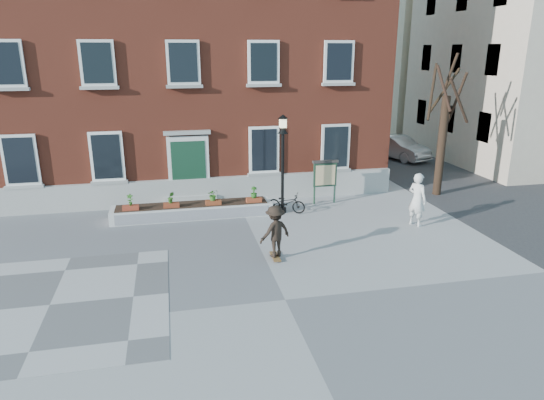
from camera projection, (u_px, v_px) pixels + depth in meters
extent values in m
plane|color=gray|center=(285.00, 300.00, 12.73)|extent=(100.00, 100.00, 0.00)
cube|color=#555558|center=(50.00, 305.00, 12.47)|extent=(6.00, 6.00, 0.01)
imported|color=black|center=(286.00, 203.00, 19.44)|extent=(1.62, 1.19, 0.81)
imported|color=silver|center=(398.00, 147.00, 28.97)|extent=(2.82, 4.40, 1.37)
imported|color=silver|center=(417.00, 200.00, 17.84)|extent=(0.76, 0.87, 2.01)
cube|color=brown|center=(179.00, 56.00, 23.61)|extent=(18.00, 10.00, 12.00)
cube|color=#A6A6A1|center=(190.00, 192.00, 20.46)|extent=(18.00, 0.24, 1.10)
cube|color=#9C9B96|center=(191.00, 203.00, 20.47)|extent=(2.60, 0.80, 0.20)
cube|color=#A9A9A4|center=(190.00, 197.00, 20.55)|extent=(2.20, 0.50, 0.20)
cube|color=silver|center=(189.00, 166.00, 20.17)|extent=(1.70, 0.12, 2.50)
cube|color=#143723|center=(189.00, 169.00, 20.15)|extent=(1.40, 0.06, 2.30)
cube|color=#999994|center=(187.00, 133.00, 19.71)|extent=(1.90, 0.25, 0.15)
cube|color=silver|center=(21.00, 160.00, 18.71)|extent=(1.30, 0.10, 2.00)
cube|color=black|center=(20.00, 160.00, 18.66)|extent=(1.08, 0.04, 1.78)
cube|color=#A7A6A1|center=(24.00, 187.00, 18.97)|extent=(1.44, 0.20, 0.12)
cube|color=silver|center=(5.00, 64.00, 17.63)|extent=(1.30, 0.10, 1.70)
cube|color=black|center=(5.00, 64.00, 17.59)|extent=(1.08, 0.04, 1.48)
cube|color=gray|center=(9.00, 89.00, 17.85)|extent=(1.44, 0.20, 0.12)
cube|color=white|center=(107.00, 156.00, 19.35)|extent=(1.30, 0.10, 2.00)
cube|color=black|center=(107.00, 157.00, 19.30)|extent=(1.08, 0.04, 1.78)
cube|color=#9B9B96|center=(110.00, 182.00, 19.61)|extent=(1.44, 0.20, 0.12)
cube|color=silver|center=(97.00, 63.00, 18.27)|extent=(1.30, 0.10, 1.70)
cube|color=black|center=(97.00, 63.00, 18.23)|extent=(1.08, 0.04, 1.48)
cube|color=#A3A39E|center=(100.00, 88.00, 18.49)|extent=(1.44, 0.20, 0.12)
cube|color=silver|center=(183.00, 63.00, 18.91)|extent=(1.30, 0.10, 1.70)
cube|color=black|center=(183.00, 63.00, 18.87)|extent=(1.08, 0.04, 1.48)
cube|color=gray|center=(185.00, 86.00, 19.13)|extent=(1.44, 0.20, 0.12)
cube|color=white|center=(264.00, 150.00, 20.62)|extent=(1.30, 0.10, 2.00)
cube|color=black|center=(264.00, 150.00, 20.58)|extent=(1.08, 0.04, 1.78)
cube|color=#999994|center=(264.00, 174.00, 20.88)|extent=(1.44, 0.20, 0.12)
cube|color=white|center=(264.00, 62.00, 19.55)|extent=(1.30, 0.10, 1.70)
cube|color=black|center=(264.00, 62.00, 19.50)|extent=(1.08, 0.04, 1.48)
cube|color=#A09F9A|center=(264.00, 85.00, 19.77)|extent=(1.44, 0.20, 0.12)
cube|color=silver|center=(335.00, 147.00, 21.26)|extent=(1.30, 0.10, 2.00)
cube|color=black|center=(336.00, 147.00, 21.22)|extent=(1.08, 0.04, 1.78)
cube|color=gray|center=(335.00, 171.00, 21.52)|extent=(1.44, 0.20, 0.12)
cube|color=silver|center=(339.00, 62.00, 20.19)|extent=(1.30, 0.10, 1.70)
cube|color=black|center=(339.00, 62.00, 20.14)|extent=(1.08, 0.04, 1.48)
cube|color=#9E9E99|center=(338.00, 84.00, 20.41)|extent=(1.44, 0.20, 0.12)
cube|color=silver|center=(193.00, 211.00, 18.98)|extent=(6.20, 1.10, 0.50)
cube|color=silver|center=(193.00, 215.00, 18.46)|extent=(5.80, 0.02, 0.40)
cube|color=black|center=(192.00, 205.00, 18.90)|extent=(5.80, 0.90, 0.06)
cube|color=maroon|center=(131.00, 208.00, 18.18)|extent=(0.60, 0.25, 0.20)
imported|color=#2A631D|center=(130.00, 200.00, 18.09)|extent=(0.24, 0.24, 0.45)
cube|color=maroon|center=(171.00, 205.00, 18.48)|extent=(0.60, 0.25, 0.20)
imported|color=#2F621D|center=(171.00, 197.00, 18.38)|extent=(0.25, 0.25, 0.45)
cube|color=brown|center=(213.00, 203.00, 18.80)|extent=(0.60, 0.25, 0.20)
imported|color=#2F661E|center=(213.00, 195.00, 18.70)|extent=(0.40, 0.40, 0.45)
cube|color=brown|center=(254.00, 200.00, 19.12)|extent=(0.60, 0.25, 0.20)
imported|color=#255C1B|center=(254.00, 192.00, 19.02)|extent=(0.25, 0.25, 0.45)
cylinder|color=#2F1F15|center=(441.00, 146.00, 21.34)|extent=(0.36, 0.36, 4.40)
cylinder|color=#2F1F15|center=(457.00, 98.00, 20.82)|extent=(0.12, 1.12, 2.23)
cylinder|color=black|center=(444.00, 91.00, 21.16)|extent=(1.18, 0.49, 1.97)
cylinder|color=black|center=(432.00, 92.00, 20.88)|extent=(0.88, 1.14, 2.35)
cylinder|color=black|center=(444.00, 88.00, 20.32)|extent=(0.60, 0.77, 1.90)
cylinder|color=black|center=(459.00, 101.00, 20.19)|extent=(1.39, 0.55, 1.95)
cylinder|color=black|center=(451.00, 72.00, 20.55)|extent=(0.43, 0.48, 1.58)
cube|color=#353537|center=(398.00, 149.00, 31.93)|extent=(8.00, 36.00, 0.01)
cube|color=beige|center=(538.00, 36.00, 27.31)|extent=(10.00, 11.00, 14.00)
cube|color=beige|center=(428.00, 47.00, 38.66)|extent=(10.00, 11.00, 13.00)
cube|color=black|center=(484.00, 127.00, 24.67)|extent=(0.08, 1.00, 1.50)
cube|color=black|center=(450.00, 119.00, 27.66)|extent=(0.08, 1.00, 1.50)
cube|color=black|center=(422.00, 112.00, 30.65)|extent=(0.08, 1.00, 1.50)
cube|color=black|center=(493.00, 60.00, 23.69)|extent=(0.08, 1.00, 1.50)
cube|color=black|center=(456.00, 59.00, 26.68)|extent=(0.08, 1.00, 1.50)
cube|color=black|center=(427.00, 58.00, 29.66)|extent=(0.08, 1.00, 1.50)
cube|color=black|center=(432.00, 1.00, 28.71)|extent=(0.08, 1.00, 1.50)
cylinder|color=black|center=(282.00, 210.00, 19.54)|extent=(0.32, 0.32, 0.20)
cylinder|color=black|center=(283.00, 174.00, 19.09)|extent=(0.12, 0.12, 3.20)
cone|color=black|center=(283.00, 130.00, 18.57)|extent=(0.40, 0.40, 0.30)
cube|color=beige|center=(283.00, 123.00, 18.50)|extent=(0.24, 0.24, 0.34)
cone|color=black|center=(283.00, 117.00, 18.42)|extent=(0.40, 0.40, 0.16)
cylinder|color=#1B3725|center=(315.00, 183.00, 20.36)|extent=(0.08, 0.08, 1.80)
cylinder|color=#1A3527|center=(335.00, 182.00, 20.54)|extent=(0.08, 0.08, 1.80)
cube|color=#183121|center=(325.00, 175.00, 20.35)|extent=(1.00, 0.10, 1.00)
cube|color=beige|center=(325.00, 175.00, 20.29)|extent=(0.85, 0.02, 0.85)
cube|color=#383330|center=(325.00, 162.00, 20.18)|extent=(1.10, 0.16, 0.10)
cube|color=brown|center=(275.00, 256.00, 15.25)|extent=(0.22, 0.78, 0.03)
cylinder|color=black|center=(274.00, 261.00, 14.98)|extent=(0.03, 0.05, 0.05)
cylinder|color=black|center=(280.00, 261.00, 15.02)|extent=(0.03, 0.05, 0.05)
cylinder|color=black|center=(271.00, 254.00, 15.51)|extent=(0.03, 0.05, 0.05)
cylinder|color=black|center=(276.00, 254.00, 15.54)|extent=(0.03, 0.05, 0.05)
imported|color=black|center=(275.00, 231.00, 15.00)|extent=(1.23, 0.99, 1.66)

